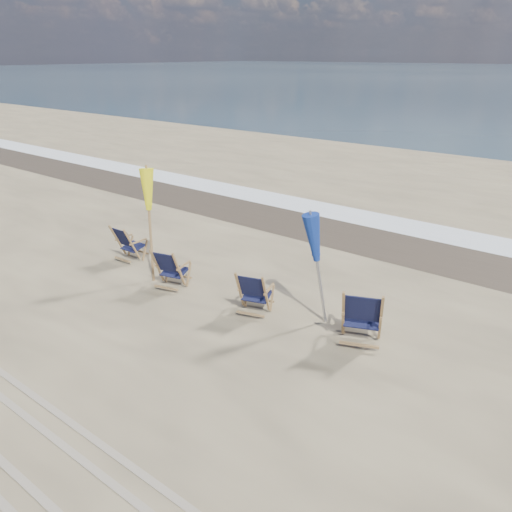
# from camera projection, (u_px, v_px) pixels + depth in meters

# --- Properties ---
(surf_foam) EXTENTS (200.00, 1.40, 0.01)m
(surf_foam) POSITION_uv_depth(u_px,v_px,m) (384.00, 222.00, 14.46)
(surf_foam) COLOR silver
(surf_foam) RESTS_ON ground
(wet_sand_strip) EXTENTS (200.00, 2.60, 0.00)m
(wet_sand_strip) POSITION_uv_depth(u_px,v_px,m) (361.00, 236.00, 13.36)
(wet_sand_strip) COLOR #42362A
(wet_sand_strip) RESTS_ON ground
(tire_tracks) EXTENTS (80.00, 1.30, 0.01)m
(tire_tracks) POSITION_uv_depth(u_px,v_px,m) (16.00, 439.00, 6.33)
(tire_tracks) COLOR gray
(tire_tracks) RESTS_ON ground
(beach_chair_0) EXTENTS (0.59, 0.66, 0.91)m
(beach_chair_0) POSITION_uv_depth(u_px,v_px,m) (132.00, 246.00, 11.39)
(beach_chair_0) COLOR black
(beach_chair_0) RESTS_ON ground
(beach_chair_1) EXTENTS (0.74, 0.80, 0.93)m
(beach_chair_1) POSITION_uv_depth(u_px,v_px,m) (179.00, 271.00, 10.06)
(beach_chair_1) COLOR black
(beach_chair_1) RESTS_ON ground
(beach_chair_2) EXTENTS (0.76, 0.81, 0.92)m
(beach_chair_2) POSITION_uv_depth(u_px,v_px,m) (266.00, 296.00, 9.05)
(beach_chair_2) COLOR black
(beach_chair_2) RESTS_ON ground
(beach_chair_3) EXTENTS (0.94, 0.98, 1.08)m
(beach_chair_3) POSITION_uv_depth(u_px,v_px,m) (381.00, 320.00, 8.05)
(beach_chair_3) COLOR black
(beach_chair_3) RESTS_ON ground
(umbrella_yellow) EXTENTS (0.30, 0.30, 2.37)m
(umbrella_yellow) POSITION_uv_depth(u_px,v_px,m) (147.00, 197.00, 10.17)
(umbrella_yellow) COLOR olive
(umbrella_yellow) RESTS_ON ground
(umbrella_blue) EXTENTS (0.30, 0.30, 2.08)m
(umbrella_blue) POSITION_uv_depth(u_px,v_px,m) (321.00, 242.00, 8.49)
(umbrella_blue) COLOR #A5A5AD
(umbrella_blue) RESTS_ON ground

